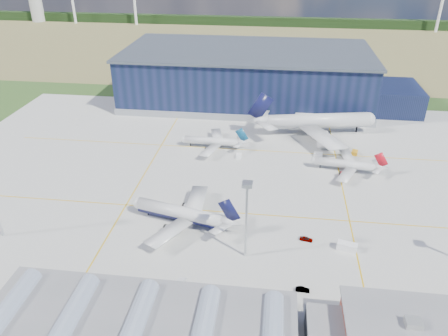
# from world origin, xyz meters

# --- Properties ---
(ground) EXTENTS (600.00, 600.00, 0.00)m
(ground) POSITION_xyz_m (0.00, 0.00, 0.00)
(ground) COLOR #28491B
(ground) RESTS_ON ground
(apron) EXTENTS (220.00, 160.00, 0.08)m
(apron) POSITION_xyz_m (0.00, 10.00, 0.03)
(apron) COLOR #A7A6A1
(apron) RESTS_ON ground
(farmland) EXTENTS (600.00, 220.00, 0.01)m
(farmland) POSITION_xyz_m (0.00, 220.00, 0.00)
(farmland) COLOR olive
(farmland) RESTS_ON ground
(treeline) EXTENTS (600.00, 8.00, 8.00)m
(treeline) POSITION_xyz_m (0.00, 300.00, 4.00)
(treeline) COLOR black
(treeline) RESTS_ON ground
(hangar) EXTENTS (145.00, 62.00, 26.10)m
(hangar) POSITION_xyz_m (2.81, 94.80, 11.62)
(hangar) COLOR #101A35
(hangar) RESTS_ON ground
(glass_concourse) EXTENTS (78.00, 23.00, 8.60)m
(glass_concourse) POSITION_xyz_m (-6.45, -60.00, 3.69)
(glass_concourse) COLOR black
(glass_concourse) RESTS_ON ground
(light_mast_center) EXTENTS (2.60, 2.60, 23.00)m
(light_mast_center) POSITION_xyz_m (10.00, -30.00, 15.43)
(light_mast_center) COLOR #B4B8BC
(light_mast_center) RESTS_ON ground
(airliner_navy) EXTENTS (43.00, 42.44, 11.61)m
(airliner_navy) POSITION_xyz_m (-10.59, -17.24, 5.80)
(airliner_navy) COLOR silver
(airliner_navy) RESTS_ON ground
(airliner_red) EXTENTS (31.06, 30.56, 8.96)m
(airliner_red) POSITION_xyz_m (41.83, 22.00, 4.48)
(airliner_red) COLOR silver
(airliner_red) RESTS_ON ground
(airliner_widebody) EXTENTS (66.61, 65.65, 18.50)m
(airliner_widebody) POSITION_xyz_m (33.70, 55.00, 9.25)
(airliner_widebody) COLOR silver
(airliner_widebody) RESTS_ON ground
(airliner_regional) EXTENTS (28.96, 28.37, 9.16)m
(airliner_regional) POSITION_xyz_m (-9.25, 35.37, 4.58)
(airliner_regional) COLOR silver
(airliner_regional) RESTS_ON ground
(gse_van_a) EXTENTS (5.80, 3.72, 2.34)m
(gse_van_a) POSITION_xyz_m (37.47, -24.12, 1.17)
(gse_van_a) COLOR white
(gse_van_a) RESTS_ON ground
(gse_cart_a) EXTENTS (2.10, 3.12, 1.35)m
(gse_cart_a) POSITION_xyz_m (2.54, 27.93, 0.67)
(gse_cart_a) COLOR white
(gse_cart_a) RESTS_ON ground
(gse_tug_c) EXTENTS (2.94, 3.86, 1.50)m
(gse_tug_c) POSITION_xyz_m (47.49, 36.46, 0.75)
(gse_tug_c) COLOR orange
(gse_tug_c) RESTS_ON ground
(gse_cart_b) EXTENTS (3.55, 2.62, 1.42)m
(gse_cart_b) POSITION_xyz_m (33.21, 33.22, 0.71)
(gse_cart_b) COLOR white
(gse_cart_b) RESTS_ON ground
(airstair) EXTENTS (1.94, 4.81, 3.07)m
(airstair) POSITION_xyz_m (-4.21, -46.00, 1.54)
(airstair) COLOR white
(airstair) RESTS_ON ground
(car_a) EXTENTS (3.87, 2.06, 1.25)m
(car_a) POSITION_xyz_m (26.57, -21.28, 0.63)
(car_a) COLOR #99999E
(car_a) RESTS_ON ground
(car_b) EXTENTS (3.47, 1.34, 1.13)m
(car_b) POSITION_xyz_m (24.95, -41.46, 0.56)
(car_b) COLOR #99999E
(car_b) RESTS_ON ground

